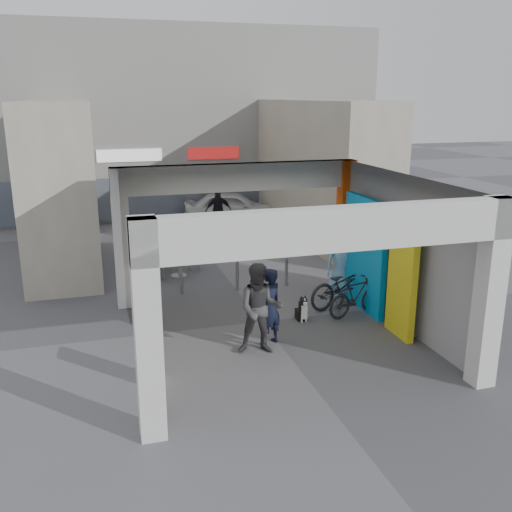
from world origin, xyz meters
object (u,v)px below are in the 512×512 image
object	(u,v)px
man_with_dog	(269,307)
man_crates	(218,211)
bicycle_rear	(356,296)
white_van	(233,208)
cafe_set	(173,262)
produce_stand	(147,254)
border_collie	(302,310)
man_elderly	(341,262)
bicycle_front	(344,285)
man_back_turned	(260,309)

from	to	relation	value
man_with_dog	man_crates	size ratio (longest dim) A/B	0.97
bicycle_rear	white_van	bearing A→B (deg)	-13.86
cafe_set	bicycle_rear	distance (m)	5.98
produce_stand	border_collie	world-z (taller)	produce_stand
produce_stand	man_elderly	distance (m)	6.45
man_with_dog	bicycle_rear	bearing A→B (deg)	175.64
cafe_set	border_collie	bearing A→B (deg)	-62.66
cafe_set	white_van	xyz separation A→B (m)	(3.41, 6.17, 0.33)
border_collie	man_with_dog	distance (m)	1.65
produce_stand	bicycle_rear	world-z (taller)	bicycle_rear
man_with_dog	bicycle_front	size ratio (longest dim) A/B	0.80
produce_stand	border_collie	bearing A→B (deg)	-54.02
white_van	man_crates	bearing A→B (deg)	161.99
man_with_dog	man_crates	bearing A→B (deg)	-122.48
man_crates	bicycle_rear	distance (m)	9.52
white_van	produce_stand	bearing A→B (deg)	155.72
border_collie	man_crates	size ratio (longest dim) A/B	0.37
produce_stand	man_with_dog	bearing A→B (deg)	-66.10
cafe_set	white_van	world-z (taller)	white_van
produce_stand	white_van	bearing A→B (deg)	59.25
produce_stand	man_with_dog	xyz separation A→B (m)	(1.87, -6.89, 0.52)
cafe_set	bicycle_front	bearing A→B (deg)	-46.64
man_elderly	white_van	world-z (taller)	man_elderly
cafe_set	border_collie	world-z (taller)	cafe_set
man_with_dog	man_elderly	size ratio (longest dim) A/B	0.94
man_elderly	man_crates	bearing A→B (deg)	102.63
bicycle_rear	cafe_set	bearing A→B (deg)	23.13
bicycle_front	white_van	xyz separation A→B (m)	(-0.33, 10.14, 0.12)
produce_stand	man_elderly	xyz separation A→B (m)	(4.67, -4.42, 0.58)
bicycle_rear	produce_stand	bearing A→B (deg)	20.91
man_crates	man_back_turned	bearing A→B (deg)	82.21
man_with_dog	bicycle_front	distance (m)	3.03
man_back_turned	white_van	bearing A→B (deg)	92.87
produce_stand	man_with_dog	distance (m)	7.16
bicycle_rear	man_elderly	bearing A→B (deg)	-26.50
produce_stand	bicycle_rear	bearing A→B (deg)	-44.77
border_collie	bicycle_front	bearing A→B (deg)	31.20
cafe_set	man_crates	world-z (taller)	man_crates
border_collie	man_crates	bearing A→B (deg)	94.91
border_collie	man_crates	xyz separation A→B (m)	(0.10, 9.38, 0.61)
man_elderly	white_van	bearing A→B (deg)	95.44
produce_stand	man_elderly	size ratio (longest dim) A/B	0.69
man_back_turned	bicycle_front	size ratio (longest dim) A/B	0.91
produce_stand	white_van	world-z (taller)	white_van
produce_stand	border_collie	size ratio (longest dim) A/B	1.94
man_with_dog	bicycle_rear	distance (m)	2.72
produce_stand	bicycle_front	world-z (taller)	bicycle_front
man_with_dog	man_elderly	xyz separation A→B (m)	(2.80, 2.48, 0.06)
man_back_turned	man_crates	xyz separation A→B (m)	(1.56, 10.75, -0.09)
cafe_set	man_crates	size ratio (longest dim) A/B	0.93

